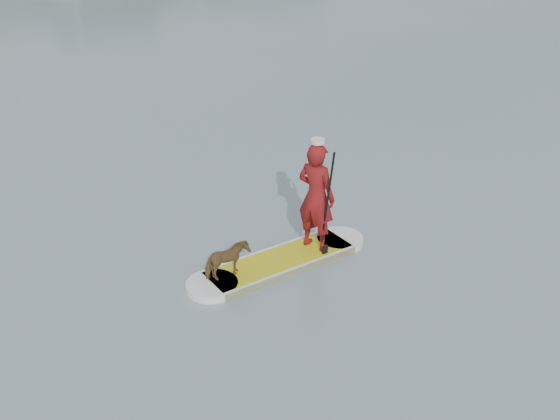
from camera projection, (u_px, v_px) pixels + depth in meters
ground at (251, 163)px, 13.94m from camera, size 140.00×140.00×0.00m
paddleboard at (280, 262)px, 10.10m from camera, size 3.30×0.90×0.12m
paddler at (316, 197)px, 10.01m from camera, size 0.62×0.77×1.83m
white_cap at (318, 141)px, 9.58m from camera, size 0.22×0.22×0.07m
dog at (227, 261)px, 9.46m from camera, size 0.70×0.34×0.58m
paddle at (326, 217)px, 9.91m from camera, size 0.10×0.30×2.00m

